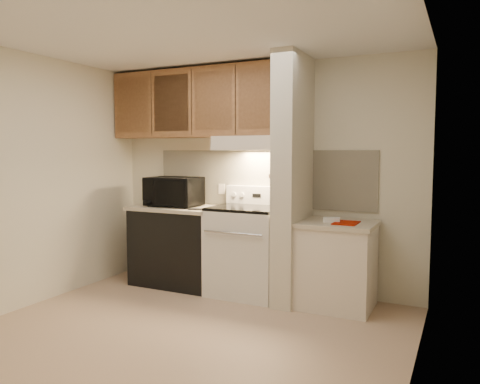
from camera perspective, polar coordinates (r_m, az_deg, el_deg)
The scene contains 50 objects.
floor at distance 4.22m, azimuth -6.02°, elevation -16.42°, with size 3.60×3.60×0.00m, color tan.
ceiling at distance 4.05m, azimuth -6.35°, elevation 18.72°, with size 3.60×3.60×0.00m, color white.
wall_back at distance 5.27m, azimuth 2.49°, elevation 1.84°, with size 3.60×0.02×2.50m, color beige.
wall_left at distance 5.13m, azimuth -23.52°, elevation 1.35°, with size 0.02×3.00×2.50m, color beige.
wall_right at distance 3.36m, azimuth 20.88°, elevation -0.24°, with size 0.02×3.00×2.50m, color beige.
backsplash at distance 5.26m, azimuth 2.44°, elevation 1.67°, with size 2.60×0.02×0.63m, color white.
range_body at distance 5.06m, azimuth 0.90°, elevation -7.32°, with size 0.76×0.65×0.92m, color silver.
oven_window at distance 4.77m, azimuth -0.72°, elevation -7.57°, with size 0.50×0.01×0.30m, color black.
oven_handle at distance 4.70m, azimuth -0.93°, elevation -5.04°, with size 0.02×0.02×0.65m, color silver.
cooktop at distance 4.98m, azimuth 0.91°, elevation -1.97°, with size 0.74×0.64×0.03m, color black.
range_backguard at distance 5.23m, azimuth 2.23°, elevation -0.38°, with size 0.76×0.08×0.20m, color silver.
range_display at distance 5.19m, azimuth 2.04°, elevation -0.42°, with size 0.10×0.01×0.04m, color black.
range_knob_left_outer at distance 5.31m, azimuth -0.74°, elevation -0.30°, with size 0.05×0.05×0.02m, color silver.
range_knob_left_inner at distance 5.26m, azimuth 0.23°, elevation -0.35°, with size 0.05×0.05×0.02m, color silver.
range_knob_right_inner at distance 5.12m, azimuth 3.87°, elevation -0.51°, with size 0.05×0.05×0.02m, color silver.
range_knob_right_outer at distance 5.08m, azimuth 4.92°, elevation -0.55°, with size 0.05×0.05×0.02m, color silver.
dishwasher_front at distance 5.50m, azimuth -7.46°, elevation -6.65°, with size 1.00×0.63×0.87m, color black.
left_countertop at distance 5.42m, azimuth -7.51°, elevation -1.93°, with size 1.04×0.67×0.04m, color beige.
spoon_rest at distance 5.04m, azimuth -4.96°, elevation -2.11°, with size 0.23×0.07×0.02m, color black.
teal_jar at distance 5.60m, azimuth -10.65°, elevation -1.03°, with size 0.09×0.09×0.10m, color #1E5F53.
outlet at distance 5.47m, azimuth -2.24°, elevation 0.37°, with size 0.08×0.01×0.12m, color beige.
microwave at distance 5.42m, azimuth -8.09°, elevation 0.03°, with size 0.60×0.41×0.33m, color black.
partition_pillar at distance 4.76m, azimuth 6.47°, elevation 1.48°, with size 0.22×0.70×2.50m, color beige.
pillar_trim at distance 4.80m, azimuth 5.17°, elevation 2.12°, with size 0.01×0.70×0.04m, color #96643B.
knife_strip at distance 4.75m, azimuth 4.89°, elevation 2.33°, with size 0.02×0.42×0.04m, color black.
knife_blade_a at distance 4.60m, azimuth 3.98°, elevation 1.01°, with size 0.01×0.04×0.16m, color silver.
knife_handle_a at distance 4.61m, azimuth 4.05°, elevation 2.88°, with size 0.02×0.02×0.10m, color black.
knife_blade_b at distance 4.70m, azimuth 4.43°, elevation 0.96°, with size 0.01×0.04×0.18m, color silver.
knife_handle_b at distance 4.67m, azimuth 4.38°, elevation 2.91°, with size 0.02×0.02×0.10m, color black.
knife_blade_c at distance 4.77m, azimuth 4.79°, elevation 0.90°, with size 0.01×0.04×0.20m, color silver.
knife_handle_c at distance 4.74m, azimuth 4.69°, elevation 2.93°, with size 0.02×0.02×0.10m, color black.
knife_blade_d at distance 4.83m, azimuth 5.06°, elevation 1.18°, with size 0.01×0.04×0.16m, color silver.
knife_handle_d at distance 4.84m, azimuth 5.15°, elevation 2.97°, with size 0.02×0.02×0.10m, color black.
knife_blade_e at distance 4.92m, azimuth 5.44°, elevation 1.13°, with size 0.01×0.04×0.18m, color silver.
knife_handle_e at distance 4.91m, azimuth 5.45°, elevation 2.99°, with size 0.02×0.02×0.10m, color black.
oven_mitt at distance 4.97m, azimuth 5.68°, elevation 1.08°, with size 0.03×0.10×0.24m, color slate.
right_cab_base at distance 4.75m, azimuth 11.67°, elevation -8.91°, with size 0.70×0.60×0.81m, color beige.
right_countertop at distance 4.67m, azimuth 11.76°, elevation -3.84°, with size 0.74×0.64×0.04m, color beige.
red_folder at distance 4.59m, azimuth 12.81°, elevation -3.69°, with size 0.22×0.30×0.01m, color #9A1400.
white_box at distance 4.66m, azimuth 11.10°, elevation -3.34°, with size 0.16×0.11×0.04m, color white.
range_hood at distance 5.06m, azimuth 1.52°, elevation 5.96°, with size 0.78×0.44×0.15m, color beige.
hood_lip at distance 4.87m, azimuth 0.50°, elevation 5.47°, with size 0.78×0.04×0.06m, color beige.
upper_cabinets at distance 5.45m, azimuth -5.02°, elevation 10.72°, with size 2.18×0.33×0.77m, color #96643B.
cab_door_a at distance 5.78m, azimuth -12.94°, elevation 10.27°, with size 0.46×0.01×0.63m, color #96643B.
cab_gap_a at distance 5.62m, azimuth -10.74°, elevation 10.48°, with size 0.01×0.01×0.73m, color black.
cab_door_b at distance 5.46m, azimuth -8.39°, elevation 10.67°, with size 0.46×0.01×0.63m, color #96643B.
cab_gap_b at distance 5.31m, azimuth -5.92°, elevation 10.86°, with size 0.01×0.01×0.73m, color black.
cab_door_c at distance 5.18m, azimuth -3.30°, elevation 11.03°, with size 0.46×0.01×0.63m, color #96643B.
cab_gap_c at distance 5.05m, azimuth -0.55°, elevation 11.20°, with size 0.01×0.01×0.73m, color black.
cab_door_d at distance 4.94m, azimuth 2.35°, elevation 11.34°, with size 0.46×0.01×0.63m, color #96643B.
Camera 1 is at (2.08, -3.33, 1.53)m, focal length 35.00 mm.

